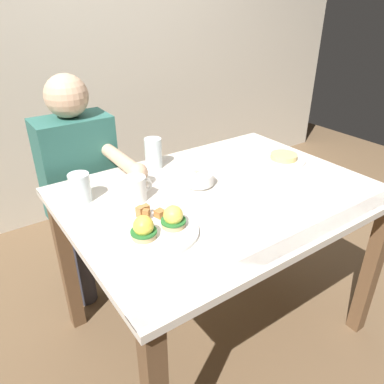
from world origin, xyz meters
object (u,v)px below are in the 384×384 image
object	(u,v)px
fork	(326,183)
side_plate	(284,158)
diner_person	(82,180)
coffee_mug	(136,188)
water_glass_near	(80,190)
dining_table	(220,214)
fruit_bowl	(199,179)
eggs_benedict_plate	(158,227)
water_glass_far	(153,155)

from	to	relation	value
fork	side_plate	xyz separation A→B (m)	(0.03, 0.26, 0.01)
diner_person	coffee_mug	bearing A→B (deg)	-83.08
water_glass_near	side_plate	world-z (taller)	water_glass_near
dining_table	fruit_bowl	size ratio (longest dim) A/B	10.00
dining_table	water_glass_near	size ratio (longest dim) A/B	10.74
water_glass_near	diner_person	size ratio (longest dim) A/B	0.10
eggs_benedict_plate	water_glass_near	distance (m)	0.38
water_glass_near	fork	bearing A→B (deg)	-26.28
fruit_bowl	water_glass_far	bearing A→B (deg)	103.28
fruit_bowl	coffee_mug	size ratio (longest dim) A/B	1.08
fruit_bowl	dining_table	bearing A→B (deg)	-65.52
fruit_bowl	diner_person	size ratio (longest dim) A/B	0.11
water_glass_near	fruit_bowl	bearing A→B (deg)	-18.53
dining_table	water_glass_near	distance (m)	0.56
side_plate	diner_person	xyz separation A→B (m)	(-0.79, 0.53, -0.10)
dining_table	water_glass_near	xyz separation A→B (m)	(-0.48, 0.24, 0.15)
fruit_bowl	eggs_benedict_plate	bearing A→B (deg)	-146.59
fruit_bowl	water_glass_far	distance (m)	0.27
side_plate	fruit_bowl	bearing A→B (deg)	176.89
fork	side_plate	distance (m)	0.26
dining_table	fork	xyz separation A→B (m)	(0.40, -0.19, 0.11)
dining_table	diner_person	xyz separation A→B (m)	(-0.36, 0.60, 0.02)
coffee_mug	diner_person	bearing A→B (deg)	96.92
eggs_benedict_plate	side_plate	bearing A→B (deg)	12.94
coffee_mug	water_glass_far	world-z (taller)	water_glass_far
fruit_bowl	fork	world-z (taller)	fruit_bowl
water_glass_near	diner_person	distance (m)	0.40
fruit_bowl	side_plate	distance (m)	0.47
fruit_bowl	coffee_mug	xyz separation A→B (m)	(-0.26, 0.04, 0.02)
eggs_benedict_plate	diner_person	bearing A→B (deg)	90.61
fork	water_glass_near	size ratio (longest dim) A/B	1.19
diner_person	fruit_bowl	bearing A→B (deg)	-57.65
dining_table	fruit_bowl	bearing A→B (deg)	114.48
water_glass_far	side_plate	world-z (taller)	water_glass_far
diner_person	dining_table	bearing A→B (deg)	-58.81
eggs_benedict_plate	fork	bearing A→B (deg)	-6.22
eggs_benedict_plate	side_plate	world-z (taller)	eggs_benedict_plate
fork	dining_table	bearing A→B (deg)	154.14
fruit_bowl	water_glass_far	world-z (taller)	water_glass_far
dining_table	water_glass_near	bearing A→B (deg)	153.38
eggs_benedict_plate	water_glass_near	xyz separation A→B (m)	(-0.13, 0.35, 0.02)
water_glass_near	dining_table	bearing A→B (deg)	-26.62
water_glass_near	side_plate	distance (m)	0.93
dining_table	coffee_mug	bearing A→B (deg)	156.70
water_glass_near	water_glass_far	bearing A→B (deg)	16.77
side_plate	water_glass_far	bearing A→B (deg)	151.77
eggs_benedict_plate	fruit_bowl	size ratio (longest dim) A/B	2.25
coffee_mug	fork	bearing A→B (deg)	-24.76
dining_table	water_glass_far	bearing A→B (deg)	106.40
dining_table	fork	distance (m)	0.46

